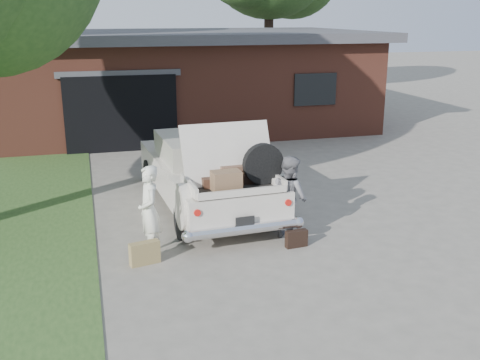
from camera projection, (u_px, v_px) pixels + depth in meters
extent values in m
plane|color=gray|center=(249.00, 252.00, 9.51)|extent=(90.00, 90.00, 0.00)
cube|color=brown|center=(185.00, 83.00, 19.96)|extent=(12.00, 7.00, 3.00)
cube|color=#4C4C51|center=(184.00, 35.00, 19.49)|extent=(12.80, 7.80, 0.30)
cube|color=black|center=(121.00, 114.00, 16.24)|extent=(3.20, 0.30, 2.20)
cube|color=#4C4C51|center=(119.00, 74.00, 15.85)|extent=(3.50, 0.12, 0.18)
cube|color=black|center=(315.00, 89.00, 17.58)|extent=(1.40, 0.08, 1.00)
cylinder|color=#38281E|center=(269.00, 40.00, 26.66)|extent=(0.44, 0.44, 5.36)
cube|color=beige|center=(205.00, 177.00, 11.65)|extent=(2.14, 5.00, 0.64)
cube|color=#AAA696|center=(201.00, 148.00, 11.76)|extent=(1.73, 2.05, 0.51)
cube|color=black|center=(190.00, 140.00, 12.61)|extent=(1.52, 0.16, 0.43)
cube|color=black|center=(213.00, 159.00, 10.92)|extent=(1.52, 0.16, 0.43)
cylinder|color=black|center=(183.00, 222.00, 9.95)|extent=(0.25, 0.66, 0.65)
cylinder|color=black|center=(274.00, 212.00, 10.49)|extent=(0.25, 0.66, 0.65)
cylinder|color=black|center=(150.00, 174.00, 12.98)|extent=(0.25, 0.66, 0.65)
cylinder|color=black|center=(222.00, 167.00, 13.51)|extent=(0.25, 0.66, 0.65)
cylinder|color=silver|center=(245.00, 229.00, 9.44)|extent=(2.02, 0.29, 0.18)
cylinder|color=#A5140F|center=(197.00, 212.00, 9.15)|extent=(0.12, 0.10, 0.12)
cylinder|color=#A5140F|center=(287.00, 202.00, 9.65)|extent=(0.12, 0.10, 0.12)
cube|color=black|center=(245.00, 221.00, 9.38)|extent=(0.33, 0.04, 0.17)
cube|color=black|center=(233.00, 187.00, 9.86)|extent=(1.58, 1.16, 0.04)
cube|color=beige|center=(189.00, 186.00, 9.59)|extent=(0.12, 1.08, 0.18)
cube|color=beige|center=(274.00, 177.00, 10.08)|extent=(0.12, 1.08, 0.18)
cube|color=beige|center=(243.00, 193.00, 9.36)|extent=(1.57, 0.15, 0.12)
cube|color=beige|center=(227.00, 153.00, 9.99)|extent=(1.67, 0.59, 1.04)
cube|color=#482C1E|center=(216.00, 181.00, 9.85)|extent=(0.54, 0.36, 0.17)
cube|color=brown|center=(226.00, 181.00, 9.55)|extent=(0.51, 0.35, 0.34)
cube|color=black|center=(238.00, 178.00, 10.03)|extent=(0.55, 0.38, 0.17)
cube|color=brown|center=(231.00, 169.00, 9.97)|extent=(0.42, 0.29, 0.14)
cylinder|color=black|center=(263.00, 164.00, 9.88)|extent=(0.74, 0.20, 0.73)
imported|color=silver|center=(149.00, 211.00, 9.19)|extent=(0.43, 0.60, 1.53)
imported|color=slate|center=(290.00, 197.00, 9.94)|extent=(0.75, 0.86, 1.51)
cube|color=#9A834E|center=(145.00, 253.00, 9.00)|extent=(0.51, 0.26, 0.37)
cube|color=black|center=(296.00, 239.00, 9.67)|extent=(0.40, 0.16, 0.30)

